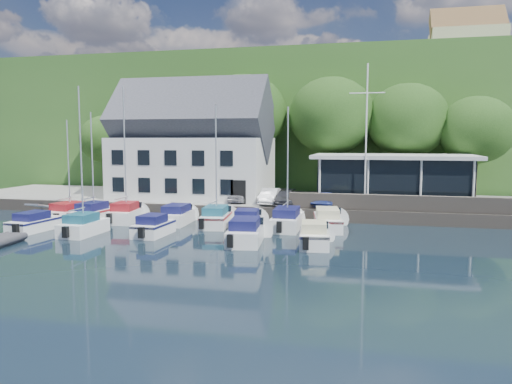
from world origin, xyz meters
TOP-DOWN VIEW (x-y plane):
  - ground at (0.00, 0.00)m, footprint 180.00×180.00m
  - quay at (0.00, 17.50)m, footprint 60.00×13.00m
  - quay_face at (0.00, 11.00)m, footprint 60.00×0.30m
  - hillside at (0.00, 62.00)m, footprint 160.00×75.00m
  - field_patch at (8.00, 70.00)m, footprint 50.00×30.00m
  - farmhouse at (22.00, 52.00)m, footprint 10.40×7.00m
  - harbor_building at (-7.00, 16.50)m, footprint 14.40×8.20m
  - club_pavilion at (11.00, 16.00)m, footprint 13.20×7.20m
  - seawall at (12.00, 11.40)m, footprint 18.00×0.50m
  - gangway at (-16.50, 9.00)m, footprint 1.20×6.00m
  - car_silver at (-1.73, 13.83)m, footprint 1.54×3.75m
  - car_white at (1.05, 13.13)m, footprint 1.44×3.96m
  - car_dgrey at (2.43, 12.78)m, footprint 2.07×4.28m
  - car_blue at (5.69, 12.81)m, footprint 1.80×3.71m
  - flagpole at (8.81, 12.35)m, footprint 2.68×0.20m
  - tree_0 at (-19.44, 22.64)m, footprint 5.85×5.85m
  - tree_1 at (-10.92, 21.88)m, footprint 6.60×6.60m
  - tree_2 at (-3.37, 21.46)m, footprint 8.65×8.65m
  - tree_3 at (5.28, 22.10)m, footprint 8.35×8.35m
  - tree_4 at (12.43, 22.43)m, footprint 7.80×7.80m
  - tree_5 at (18.38, 21.53)m, footprint 6.79×6.79m
  - boat_r1_0 at (-13.86, 7.24)m, footprint 3.12×6.49m
  - boat_r1_1 at (-11.79, 7.29)m, footprint 2.44×6.30m
  - boat_r1_2 at (-9.16, 7.59)m, footprint 2.61×5.86m
  - boat_r1_3 at (-5.03, 7.88)m, footprint 2.36×6.43m
  - boat_r1_4 at (-1.78, 7.42)m, footprint 2.75×6.60m
  - boat_r1_5 at (0.70, 7.06)m, footprint 2.73×5.41m
  - boat_r1_6 at (3.50, 7.55)m, footprint 2.27×7.13m
  - boat_r1_7 at (6.35, 7.94)m, footprint 2.98×6.92m
  - boat_r2_0 at (-13.56, 2.57)m, footprint 2.40×5.77m
  - boat_r2_1 at (-9.44, 2.13)m, footprint 2.06×5.38m
  - boat_r2_2 at (-4.75, 2.99)m, footprint 2.00×5.01m
  - boat_r2_3 at (1.84, 2.18)m, footprint 2.89×6.71m
  - boat_r2_4 at (6.08, 2.15)m, footprint 2.49×5.38m
  - dinghy_1 at (-12.57, -1.72)m, footprint 1.99×3.06m

SIDE VIEW (x-z plane):
  - ground at x=0.00m, z-range 0.00..0.00m
  - gangway at x=-16.50m, z-range -0.70..0.70m
  - dinghy_1 at x=-12.57m, z-range 0.00..0.68m
  - quay at x=0.00m, z-range 0.00..1.00m
  - quay_face at x=0.00m, z-range 0.00..1.00m
  - boat_r2_0 at x=-13.56m, z-range 0.00..1.38m
  - boat_r1_5 at x=0.70m, z-range 0.00..1.39m
  - boat_r2_2 at x=-4.75m, z-range 0.00..1.43m
  - boat_r1_3 at x=-5.03m, z-range 0.00..1.47m
  - boat_r2_4 at x=6.08m, z-range 0.00..1.51m
  - boat_r1_7 at x=6.35m, z-range 0.00..1.55m
  - boat_r2_3 at x=1.84m, z-range 0.00..1.56m
  - seawall at x=12.00m, z-range 1.00..2.20m
  - car_dgrey at x=2.43m, z-range 1.00..2.20m
  - car_blue at x=5.69m, z-range 1.00..2.22m
  - car_silver at x=-1.73m, z-range 1.00..2.27m
  - car_white at x=1.05m, z-range 1.00..2.30m
  - club_pavilion at x=11.00m, z-range 1.00..5.10m
  - boat_r1_0 at x=-13.86m, z-range 0.00..8.86m
  - boat_r2_1 at x=-9.44m, z-range 0.00..9.01m
  - boat_r1_4 at x=-1.78m, z-range 0.00..9.18m
  - boat_r1_1 at x=-11.79m, z-range 0.00..9.31m
  - boat_r1_6 at x=3.50m, z-range 0.00..9.46m
  - boat_r1_2 at x=-9.16m, z-range 0.00..9.53m
  - tree_0 at x=-19.44m, z-range 1.00..8.99m
  - harbor_building at x=-7.00m, z-range 1.00..9.70m
  - tree_1 at x=-10.92m, z-range 1.00..10.02m
  - tree_5 at x=18.38m, z-range 1.00..10.28m
  - tree_4 at x=12.43m, z-range 1.00..11.66m
  - flagpole at x=8.81m, z-range 1.00..12.15m
  - tree_3 at x=5.28m, z-range 1.00..12.41m
  - tree_2 at x=-3.37m, z-range 1.00..12.83m
  - hillside at x=0.00m, z-range 0.00..16.00m
  - field_patch at x=8.00m, z-range 16.00..16.30m
  - farmhouse at x=22.00m, z-range 16.00..24.20m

